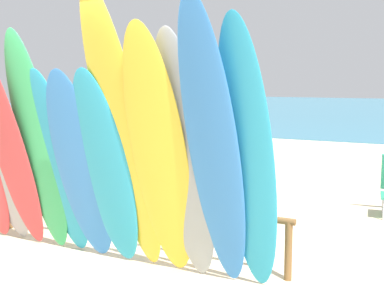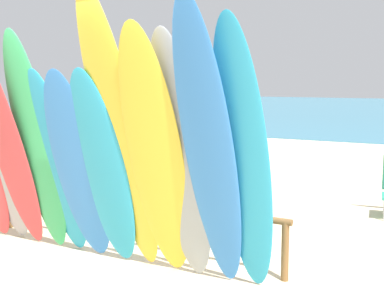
% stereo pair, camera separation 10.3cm
% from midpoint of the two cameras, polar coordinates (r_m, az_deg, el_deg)
% --- Properties ---
extents(ground, '(60.00, 60.00, 0.00)m').
position_cam_midpoint_polar(ground, '(18.85, 18.05, 1.05)').
color(ground, beige).
extents(surfboard_rack, '(3.74, 0.07, 0.59)m').
position_cam_midpoint_polar(surfboard_rack, '(5.69, -7.66, -6.92)').
color(surfboard_rack, brown).
rests_on(surfboard_rack, ground).
extents(surfboard_red_2, '(0.63, 0.89, 2.41)m').
position_cam_midpoint_polar(surfboard_red_2, '(5.82, -20.38, 0.21)').
color(surfboard_red_2, '#D13D42').
rests_on(surfboard_red_2, ground).
extents(surfboard_green_3, '(0.52, 0.73, 2.37)m').
position_cam_midpoint_polar(surfboard_green_3, '(5.61, -17.20, -0.11)').
color(surfboard_green_3, '#38B266').
rests_on(surfboard_green_3, ground).
extents(surfboard_teal_4, '(0.62, 0.70, 1.98)m').
position_cam_midpoint_polar(surfboard_teal_4, '(5.52, -15.05, -2.16)').
color(surfboard_teal_4, '#289EC6').
rests_on(surfboard_teal_4, ground).
extents(surfboard_blue_5, '(0.61, 0.75, 1.97)m').
position_cam_midpoint_polar(surfboard_blue_5, '(5.23, -12.76, -2.66)').
color(surfboard_blue_5, '#337AD1').
rests_on(surfboard_blue_5, ground).
extents(surfboard_teal_6, '(0.58, 0.73, 1.98)m').
position_cam_midpoint_polar(surfboard_teal_6, '(5.04, -10.02, -2.90)').
color(surfboard_teal_6, '#289EC6').
rests_on(surfboard_teal_6, ground).
extents(surfboard_yellow_7, '(0.59, 0.99, 2.69)m').
position_cam_midpoint_polar(surfboard_yellow_7, '(4.76, -8.21, 0.85)').
color(surfboard_yellow_7, yellow).
rests_on(surfboard_yellow_7, ground).
extents(surfboard_yellow_8, '(0.61, 0.91, 2.34)m').
position_cam_midpoint_polar(surfboard_yellow_8, '(4.60, -4.23, -1.47)').
color(surfboard_yellow_8, yellow).
rests_on(surfboard_yellow_8, ground).
extents(surfboard_grey_9, '(0.52, 0.72, 2.30)m').
position_cam_midpoint_polar(surfboard_grey_9, '(4.54, -1.42, -1.83)').
color(surfboard_grey_9, '#999EA3').
rests_on(surfboard_grey_9, ground).
extents(surfboard_blue_10, '(0.48, 0.93, 2.53)m').
position_cam_midpoint_polar(surfboard_blue_10, '(4.29, 1.72, -0.77)').
color(surfboard_blue_10, '#337AD1').
rests_on(surfboard_blue_10, ground).
extents(surfboard_teal_11, '(0.50, 0.75, 2.39)m').
position_cam_midpoint_polar(surfboard_teal_11, '(4.29, 5.54, -1.79)').
color(surfboard_teal_11, '#289EC6').
rests_on(surfboard_teal_11, ground).
extents(beachgoer_photographing, '(0.55, 0.43, 1.71)m').
position_cam_midpoint_polar(beachgoer_photographing, '(11.65, 4.05, 2.77)').
color(beachgoer_photographing, brown).
rests_on(beachgoer_photographing, ground).
extents(beachgoer_near_rack, '(0.60, 0.29, 1.62)m').
position_cam_midpoint_polar(beachgoer_near_rack, '(11.80, -1.30, 2.57)').
color(beachgoer_near_rack, tan).
rests_on(beachgoer_near_rack, ground).
extents(beachgoer_strolling, '(0.45, 0.63, 1.74)m').
position_cam_midpoint_polar(beachgoer_strolling, '(8.13, 2.68, 1.06)').
color(beachgoer_strolling, brown).
rests_on(beachgoer_strolling, ground).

